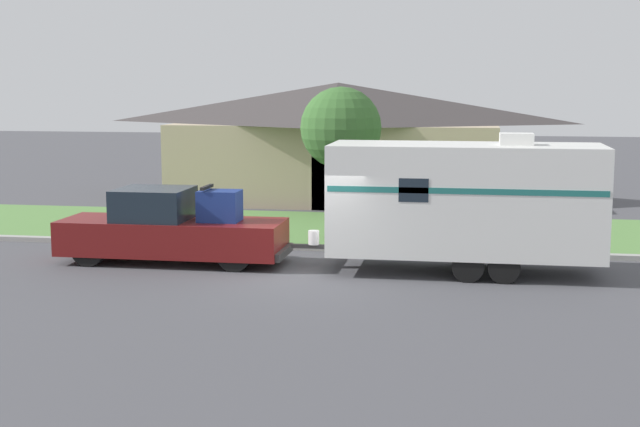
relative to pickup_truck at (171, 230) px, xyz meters
name	(u,v)px	position (x,y,z in m)	size (l,w,h in m)	color
ground_plane	(312,280)	(3.99, -1.41, -0.88)	(120.00, 120.00, 0.00)	#47474C
curb_strip	(335,248)	(3.99, 2.34, -0.81)	(80.00, 0.30, 0.14)	#999993
lawn_strip	(352,229)	(3.99, 5.99, -0.86)	(80.00, 7.00, 0.03)	#568442
house_across_street	(338,139)	(2.42, 13.44, 1.55)	(13.54, 7.18, 4.68)	tan
pickup_truck	(171,230)	(0.00, 0.00, 0.00)	(5.97, 1.93, 2.05)	black
travel_trailer	(465,200)	(7.57, 0.00, 0.96)	(7.67, 2.40, 3.48)	black
mailbox	(376,214)	(5.07, 2.92, 0.10)	(0.48, 0.20, 1.27)	brown
tree_in_yard	(341,128)	(3.85, 4.28, 2.46)	(2.42, 2.42, 4.57)	brown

